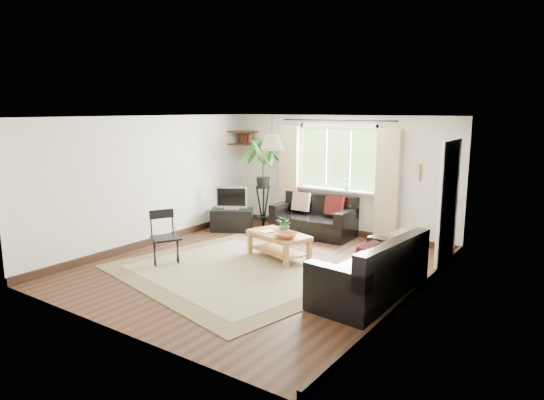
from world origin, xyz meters
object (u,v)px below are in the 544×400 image
Objects in this scene: tv_stand at (232,220)px; sofa_right at (369,269)px; folding_chair at (166,239)px; palm_stand at (263,183)px; coffee_table at (279,246)px; sofa_back at (313,217)px.

sofa_right is at bearing -56.97° from tv_stand.
folding_chair is (-3.29, -0.56, 0.03)m from sofa_right.
sofa_right is 4.33m from tv_stand.
coffee_table is at bearing -47.63° from palm_stand.
sofa_back reaches higher than tv_stand.
sofa_right is 0.93× the size of palm_stand.
palm_stand is at bearing -119.39° from sofa_right.
sofa_right is 1.61× the size of coffee_table.
sofa_right is 3.34m from folding_chair.
coffee_table is 1.89m from folding_chair.
sofa_right is at bearing -35.25° from palm_stand.
sofa_right reaches higher than sofa_back.
sofa_right is 1.98× the size of folding_chair.
sofa_back is 3.20m from folding_chair.
coffee_table is (0.30, -1.69, -0.16)m from sofa_back.
sofa_right is (2.29, -2.49, 0.03)m from sofa_back.
sofa_back is at bearing -131.47° from sofa_right.
coffee_table is 2.45m from palm_stand.
sofa_right is 4.40m from palm_stand.
coffee_table is at bearing -81.12° from sofa_back.
palm_stand is at bearing 31.33° from tv_stand.
folding_chair reaches higher than tv_stand.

